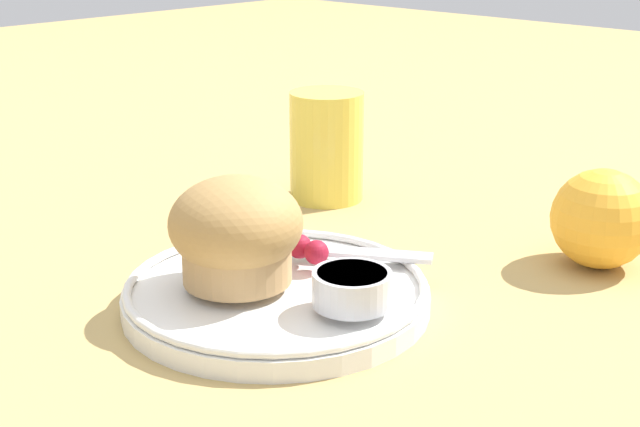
% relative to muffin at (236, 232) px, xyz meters
% --- Properties ---
extents(ground_plane, '(3.00, 3.00, 0.00)m').
position_rel_muffin_xyz_m(ground_plane, '(0.01, 0.03, -0.05)').
color(ground_plane, tan).
extents(plate, '(0.21, 0.21, 0.02)m').
position_rel_muffin_xyz_m(plate, '(0.02, 0.02, -0.04)').
color(plate, white).
rests_on(plate, ground_plane).
extents(muffin, '(0.09, 0.09, 0.07)m').
position_rel_muffin_xyz_m(muffin, '(0.00, 0.00, 0.00)').
color(muffin, tan).
rests_on(muffin, plate).
extents(cream_ramekin, '(0.05, 0.05, 0.02)m').
position_rel_muffin_xyz_m(cream_ramekin, '(0.08, 0.02, -0.02)').
color(cream_ramekin, silver).
rests_on(cream_ramekin, plate).
extents(berry_pair, '(0.03, 0.02, 0.02)m').
position_rel_muffin_xyz_m(berry_pair, '(0.01, 0.06, -0.03)').
color(berry_pair, maroon).
rests_on(berry_pair, plate).
extents(butter_knife, '(0.14, 0.09, 0.00)m').
position_rel_muffin_xyz_m(butter_knife, '(0.01, 0.08, -0.03)').
color(butter_knife, silver).
rests_on(butter_knife, plate).
extents(orange_fruit, '(0.08, 0.08, 0.08)m').
position_rel_muffin_xyz_m(orange_fruit, '(0.14, 0.24, -0.02)').
color(orange_fruit, '#F4A82D').
rests_on(orange_fruit, ground_plane).
extents(juice_glass, '(0.07, 0.07, 0.10)m').
position_rel_muffin_xyz_m(juice_glass, '(-0.12, 0.22, -0.00)').
color(juice_glass, '#EAD14C').
rests_on(juice_glass, ground_plane).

